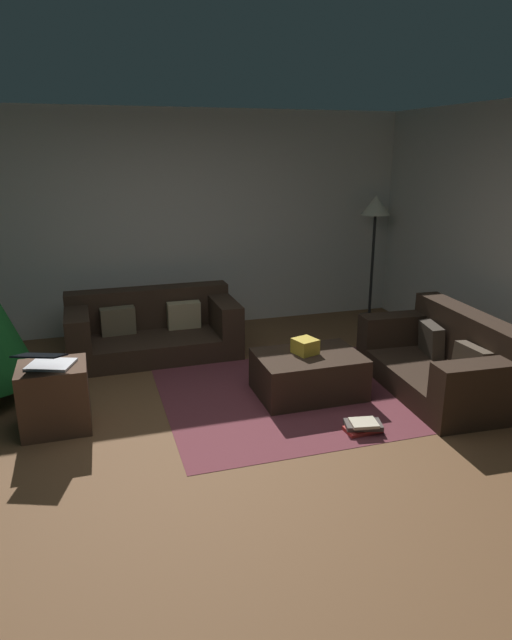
% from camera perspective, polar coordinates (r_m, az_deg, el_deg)
% --- Properties ---
extents(ground_plane, '(6.40, 6.40, 0.00)m').
position_cam_1_polar(ground_plane, '(4.24, -3.51, -13.21)').
color(ground_plane, brown).
extents(rear_partition, '(6.40, 0.12, 2.60)m').
position_cam_1_polar(rear_partition, '(6.80, -10.17, 9.83)').
color(rear_partition, beige).
rests_on(rear_partition, ground_plane).
extents(couch_left, '(1.79, 0.91, 0.67)m').
position_cam_1_polar(couch_left, '(6.12, -10.61, -0.90)').
color(couch_left, '#332319').
rests_on(couch_left, ground_plane).
extents(couch_right, '(0.97, 1.66, 0.72)m').
position_cam_1_polar(couch_right, '(5.39, 19.05, -4.00)').
color(couch_right, '#332319').
rests_on(couch_right, ground_plane).
extents(ottoman, '(0.93, 0.66, 0.38)m').
position_cam_1_polar(ottoman, '(5.05, 5.41, -5.60)').
color(ottoman, '#332319').
rests_on(ottoman, ground_plane).
extents(gift_box, '(0.24, 0.24, 0.14)m').
position_cam_1_polar(gift_box, '(4.98, 5.09, -2.71)').
color(gift_box, gold).
rests_on(gift_box, ottoman).
extents(tv_remote, '(0.12, 0.16, 0.02)m').
position_cam_1_polar(tv_remote, '(5.07, 5.62, -3.04)').
color(tv_remote, black).
rests_on(tv_remote, ottoman).
extents(side_table, '(0.52, 0.44, 0.54)m').
position_cam_1_polar(side_table, '(4.68, -20.02, -7.50)').
color(side_table, '#4C3323').
rests_on(side_table, ground_plane).
extents(laptop, '(0.46, 0.51, 0.18)m').
position_cam_1_polar(laptop, '(4.51, -20.75, -3.99)').
color(laptop, silver).
rests_on(laptop, side_table).
extents(book_stack, '(0.32, 0.25, 0.10)m').
position_cam_1_polar(book_stack, '(4.53, 10.99, -10.69)').
color(book_stack, '#B7332D').
rests_on(book_stack, ground_plane).
extents(corner_lamp, '(0.36, 0.36, 1.59)m').
position_cam_1_polar(corner_lamp, '(7.25, 12.20, 10.57)').
color(corner_lamp, black).
rests_on(corner_lamp, ground_plane).
extents(area_rug, '(2.60, 2.00, 0.01)m').
position_cam_1_polar(area_rug, '(5.12, 5.35, -7.54)').
color(area_rug, brown).
rests_on(area_rug, ground_plane).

